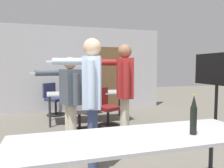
{
  "coord_description": "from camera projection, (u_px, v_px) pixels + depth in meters",
  "views": [
    {
      "loc": [
        -0.81,
        -1.5,
        1.4
      ],
      "look_at": [
        0.29,
        2.18,
        1.1
      ],
      "focal_mm": 35.0,
      "sensor_mm": 36.0,
      "label": 1
    }
  ],
  "objects": [
    {
      "name": "conference_table_near",
      "position": [
        137.0,
        142.0,
        2.06
      ],
      "size": [
        2.39,
        0.75,
        0.75
      ],
      "color": "#A8A8AD",
      "rests_on": "ground_plane"
    },
    {
      "name": "beer_bottle",
      "position": [
        194.0,
        116.0,
        2.1
      ],
      "size": [
        0.06,
        0.06,
        0.39
      ],
      "color": "black",
      "rests_on": "conference_table_near"
    },
    {
      "name": "conference_table_far",
      "position": [
        88.0,
        95.0,
        5.62
      ],
      "size": [
        2.04,
        0.8,
        0.75
      ],
      "color": "#A8A8AD",
      "rests_on": "ground_plane"
    },
    {
      "name": "office_chair_far_left",
      "position": [
        54.0,
        100.0,
        6.34
      ],
      "size": [
        0.68,
        0.69,
        0.93
      ],
      "rotation": [
        0.0,
        0.0,
        3.85
      ],
      "color": "black",
      "rests_on": "ground_plane"
    },
    {
      "name": "office_chair_side_rolled",
      "position": [
        83.0,
        111.0,
        4.77
      ],
      "size": [
        0.57,
        0.52,
        0.92
      ],
      "rotation": [
        0.0,
        0.0,
        1.66
      ],
      "color": "black",
      "rests_on": "ground_plane"
    },
    {
      "name": "person_center_tall",
      "position": [
        70.0,
        94.0,
        3.76
      ],
      "size": [
        0.84,
        0.64,
        1.57
      ],
      "rotation": [
        0.0,
        0.0,
        1.82
      ],
      "color": "beige",
      "rests_on": "ground_plane"
    },
    {
      "name": "office_chair_far_right",
      "position": [
        106.0,
        109.0,
        5.16
      ],
      "size": [
        0.64,
        0.67,
        0.9
      ],
      "rotation": [
        0.0,
        0.0,
        3.63
      ],
      "color": "black",
      "rests_on": "ground_plane"
    },
    {
      "name": "person_right_polo",
      "position": [
        91.0,
        91.0,
        2.91
      ],
      "size": [
        0.75,
        0.75,
        1.78
      ],
      "rotation": [
        0.0,
        0.0,
        1.29
      ],
      "color": "#3D4C75",
      "rests_on": "ground_plane"
    },
    {
      "name": "office_chair_mid_tucked",
      "position": [
        88.0,
        98.0,
        6.57
      ],
      "size": [
        0.55,
        0.52,
        0.96
      ],
      "rotation": [
        0.0,
        0.0,
        4.71
      ],
      "color": "black",
      "rests_on": "ground_plane"
    },
    {
      "name": "person_near_casual",
      "position": [
        124.0,
        86.0,
        3.82
      ],
      "size": [
        0.77,
        0.84,
        1.79
      ],
      "rotation": [
        0.0,
        0.0,
        1.3
      ],
      "color": "beige",
      "rests_on": "ground_plane"
    },
    {
      "name": "tv_screen",
      "position": [
        217.0,
        83.0,
        4.28
      ],
      "size": [
        0.44,
        1.25,
        1.68
      ],
      "rotation": [
        0.0,
        0.0,
        -1.57
      ],
      "color": "black",
      "rests_on": "ground_plane"
    },
    {
      "name": "back_wall",
      "position": [
        74.0,
        69.0,
        6.94
      ],
      "size": [
        5.86,
        0.12,
        2.66
      ],
      "color": "#BCBCC1",
      "rests_on": "ground_plane"
    }
  ]
}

